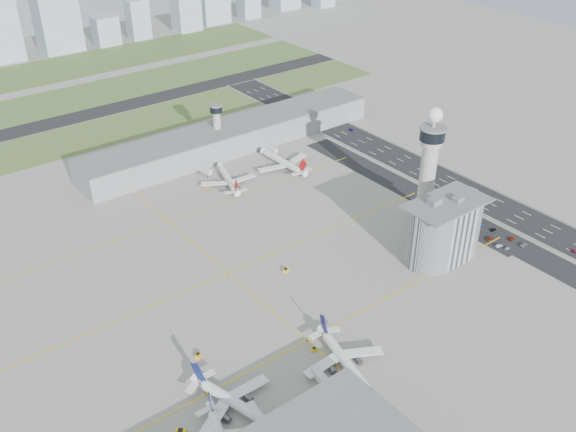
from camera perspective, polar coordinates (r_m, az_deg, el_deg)
ground at (r=310.50m, az=3.95°, el=-5.03°), size 1000.00×1000.00×0.00m
grass_strip_0 at (r=473.35m, az=-16.26°, el=7.15°), size 480.00×50.00×0.08m
grass_strip_1 at (r=539.66m, az=-19.45°, el=9.57°), size 480.00×60.00×0.08m
grass_strip_2 at (r=612.61m, az=-22.11°, el=11.54°), size 480.00×70.00×0.08m
runway at (r=505.75m, az=-17.94°, el=8.43°), size 480.00×22.00×0.10m
highway at (r=385.37m, az=16.98°, el=1.35°), size 28.00×500.00×0.10m
barrier_left at (r=374.90m, az=15.70°, el=0.78°), size 0.60×500.00×1.20m
barrier_right at (r=395.55m, az=18.23°, el=2.02°), size 0.60×500.00×1.20m
landside_road at (r=362.39m, az=15.82°, el=-0.46°), size 18.00×260.00×0.08m
parking_lot at (r=355.28m, az=17.11°, el=-1.37°), size 20.00×44.00×0.10m
taxiway_line_h_0 at (r=272.51m, az=1.68°, el=-11.03°), size 260.00×0.60×0.01m
taxiway_line_h_1 at (r=310.65m, az=-5.32°, el=-5.08°), size 260.00×0.60×0.01m
taxiway_line_h_2 at (r=354.88m, az=-10.59°, el=-0.46°), size 260.00×0.60×0.01m
taxiway_line_v at (r=310.65m, az=-5.32°, el=-5.08°), size 0.60×260.00×0.01m
control_tower at (r=342.61m, az=12.44°, el=4.81°), size 14.00×14.00×64.50m
secondary_tower at (r=423.12m, az=-6.33°, el=8.14°), size 8.60×8.60×31.90m
admin_building at (r=321.97m, az=13.65°, el=-1.20°), size 42.00×24.00×33.50m
terminal_pier at (r=430.67m, az=-4.97°, el=7.06°), size 210.00×32.00×15.80m
airplane_near_b at (r=242.64m, az=-4.74°, el=-15.86°), size 45.38×49.77×11.72m
airplane_near_c at (r=258.48m, az=5.09°, el=-12.27°), size 43.38×48.04×11.56m
airplane_far_a at (r=385.40m, az=-5.36°, el=3.62°), size 44.33×48.30×11.21m
airplane_far_b at (r=403.63m, az=-0.48°, el=5.19°), size 38.94×45.42×12.44m
jet_bridge_near_2 at (r=247.74m, az=3.94°, el=-15.57°), size 5.39×14.31×5.70m
jet_bridge_far_0 at (r=403.00m, az=-8.22°, el=4.28°), size 5.39×14.31×5.70m
jet_bridge_far_1 at (r=426.64m, az=-2.41°, el=6.16°), size 5.39×14.31×5.70m
tug_0 at (r=241.22m, az=-9.53°, el=-18.38°), size 4.31×4.27×2.09m
tug_1 at (r=267.49m, az=-8.00°, el=-12.13°), size 3.47×3.49×1.70m
tug_2 at (r=267.74m, az=2.32°, el=-11.74°), size 3.22×2.63×1.62m
tug_3 at (r=309.87m, az=-0.20°, el=-4.82°), size 3.70×3.33×1.78m
tug_4 at (r=385.77m, az=-7.22°, el=2.73°), size 3.67×3.58×1.77m
tug_5 at (r=401.51m, az=-2.36°, el=4.20°), size 2.59×3.71×2.13m
car_lot_0 at (r=344.32m, az=18.92°, el=-2.72°), size 3.46×1.41×1.18m
car_lot_1 at (r=344.93m, az=18.25°, el=-2.52°), size 4.12×2.01×1.30m
car_lot_2 at (r=349.21m, az=17.50°, el=-1.93°), size 4.83×2.51×1.30m
car_lot_3 at (r=352.68m, az=16.08°, el=-1.34°), size 4.18×2.16×1.16m
car_lot_4 at (r=356.57m, az=15.45°, el=-0.86°), size 3.50×1.81×1.14m
car_lot_5 at (r=360.73m, az=14.50°, el=-0.31°), size 3.42×1.54×1.09m
car_lot_6 at (r=349.73m, az=20.20°, el=-2.42°), size 4.76×2.29×1.31m
car_lot_7 at (r=352.83m, az=19.27°, el=-1.91°), size 4.26×1.81×1.23m
car_lot_8 at (r=357.53m, az=17.78°, el=-1.16°), size 3.72×1.67×1.24m
car_lot_9 at (r=360.37m, az=16.95°, el=-0.75°), size 3.69×1.78×1.17m
car_lot_10 at (r=364.81m, az=16.27°, el=-0.22°), size 4.18×2.43×1.09m
car_lot_11 at (r=367.62m, az=15.54°, el=0.16°), size 4.07×2.02×1.14m
car_hw_0 at (r=354.36m, az=24.08°, el=-2.87°), size 1.41×3.41×1.16m
car_hw_1 at (r=404.51m, az=12.83°, el=3.55°), size 1.40×3.97×1.30m
car_hw_2 at (r=459.74m, az=5.69°, el=7.64°), size 2.14×4.61×1.28m
car_hw_4 at (r=494.84m, az=-0.43°, el=9.54°), size 1.95×3.71×1.20m
skyline_bldg_8 at (r=650.32m, az=-24.26°, el=16.02°), size 26.33×21.06×83.39m
skyline_bldg_9 at (r=666.57m, az=-19.90°, el=16.24°), size 36.96×29.57×62.11m
skyline_bldg_10 at (r=676.92m, az=-15.89°, el=15.57°), size 23.01×18.41×27.75m
skyline_bldg_11 at (r=688.58m, az=-13.19°, el=16.66°), size 20.22×16.18×38.97m
skyline_bldg_12 at (r=709.34m, az=-9.07°, el=17.80°), size 26.14×20.92×46.89m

